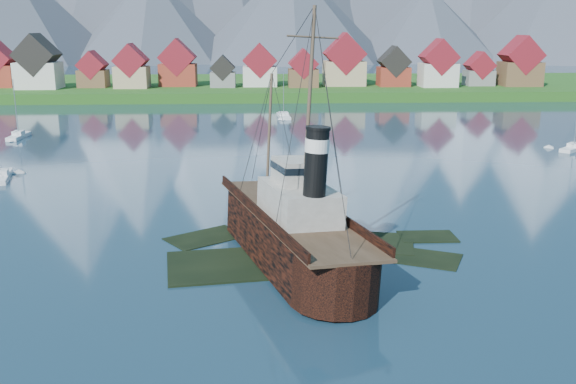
{
  "coord_description": "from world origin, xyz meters",
  "views": [
    {
      "loc": [
        -3.4,
        -60.13,
        22.14
      ],
      "look_at": [
        -0.1,
        6.0,
        5.0
      ],
      "focal_mm": 40.0,
      "sensor_mm": 36.0,
      "label": 1
    }
  ],
  "objects_px": {
    "sailboat_b": "(19,137)",
    "sailboat_e": "(284,117)",
    "sailboat_a": "(1,177)",
    "sailboat_d": "(573,149)",
    "tugboat_wreck": "(290,225)"
  },
  "relations": [
    {
      "from": "tugboat_wreck",
      "to": "sailboat_d",
      "type": "relative_size",
      "value": 2.88
    },
    {
      "from": "sailboat_a",
      "to": "sailboat_e",
      "type": "xyz_separation_m",
      "value": [
        45.14,
        64.39,
        -0.0
      ]
    },
    {
      "from": "sailboat_b",
      "to": "sailboat_e",
      "type": "bearing_deg",
      "value": 27.68
    },
    {
      "from": "sailboat_d",
      "to": "sailboat_a",
      "type": "bearing_deg",
      "value": -121.59
    },
    {
      "from": "sailboat_a",
      "to": "sailboat_d",
      "type": "relative_size",
      "value": 1.03
    },
    {
      "from": "sailboat_e",
      "to": "sailboat_a",
      "type": "bearing_deg",
      "value": -130.0
    },
    {
      "from": "tugboat_wreck",
      "to": "sailboat_d",
      "type": "distance_m",
      "value": 76.95
    },
    {
      "from": "sailboat_d",
      "to": "tugboat_wreck",
      "type": "bearing_deg",
      "value": -88.21
    },
    {
      "from": "sailboat_a",
      "to": "sailboat_e",
      "type": "relative_size",
      "value": 0.99
    },
    {
      "from": "tugboat_wreck",
      "to": "sailboat_d",
      "type": "xyz_separation_m",
      "value": [
        55.27,
        53.46,
        -2.91
      ]
    },
    {
      "from": "tugboat_wreck",
      "to": "sailboat_b",
      "type": "bearing_deg",
      "value": 109.45
    },
    {
      "from": "tugboat_wreck",
      "to": "sailboat_a",
      "type": "height_order",
      "value": "tugboat_wreck"
    },
    {
      "from": "sailboat_a",
      "to": "sailboat_b",
      "type": "height_order",
      "value": "sailboat_b"
    },
    {
      "from": "tugboat_wreck",
      "to": "sailboat_d",
      "type": "bearing_deg",
      "value": 27.82
    },
    {
      "from": "sailboat_a",
      "to": "sailboat_d",
      "type": "bearing_deg",
      "value": -3.16
    }
  ]
}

